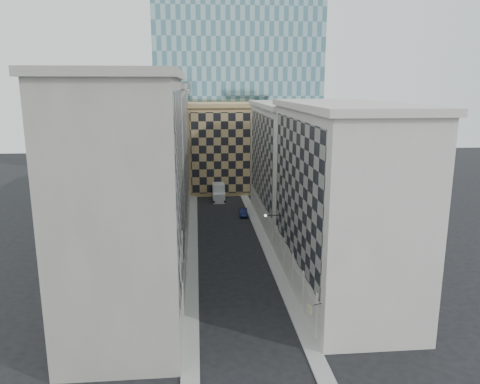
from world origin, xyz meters
TOP-DOWN VIEW (x-y plane):
  - ground at (0.00, 0.00)m, footprint 260.00×260.00m
  - sidewalk_west at (-5.25, 30.00)m, footprint 1.50×100.00m
  - sidewalk_east at (5.25, 30.00)m, footprint 1.50×100.00m
  - bldg_left_a at (-10.88, 11.00)m, footprint 10.80×22.80m
  - bldg_left_b at (-10.88, 33.00)m, footprint 10.80×22.80m
  - bldg_left_c at (-10.88, 55.00)m, footprint 10.80×22.80m
  - bldg_right_a at (10.88, 15.00)m, footprint 10.80×26.80m
  - bldg_right_b at (10.89, 42.00)m, footprint 10.80×28.80m
  - tan_block at (2.00, 67.90)m, footprint 16.80×14.80m
  - church_tower at (0.00, 82.00)m, footprint 7.20×7.20m
  - flagpoles_left at (-5.90, 6.00)m, footprint 0.10×6.33m
  - bracket_lamp at (4.38, 24.00)m, footprint 1.98×0.36m
  - box_truck at (-0.20, 57.80)m, footprint 2.43×5.90m
  - dark_car at (3.50, 45.80)m, footprint 1.53×3.99m
  - shop_sign at (4.96, 3.00)m, footprint 1.24×0.69m

SIDE VIEW (x-z plane):
  - ground at x=0.00m, z-range 0.00..0.00m
  - sidewalk_west at x=-5.25m, z-range 0.00..0.15m
  - sidewalk_east at x=5.25m, z-range 0.00..0.15m
  - dark_car at x=3.50m, z-range 0.00..1.30m
  - box_truck at x=-0.20m, z-range -0.21..3.02m
  - shop_sign at x=4.96m, z-range 3.44..4.23m
  - bracket_lamp at x=4.38m, z-range 6.02..6.38m
  - flagpoles_left at x=-5.90m, z-range 6.83..9.17m
  - tan_block at x=2.00m, z-range 0.04..18.84m
  - bldg_right_b at x=10.89m, z-range 0.00..19.70m
  - bldg_right_a at x=10.88m, z-range -0.03..20.67m
  - bldg_left_c at x=-10.88m, z-range -0.02..21.68m
  - bldg_left_b at x=-10.88m, z-range -0.03..22.67m
  - bldg_left_a at x=-10.88m, z-range -0.03..23.67m
  - church_tower at x=0.00m, z-range 1.20..52.70m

